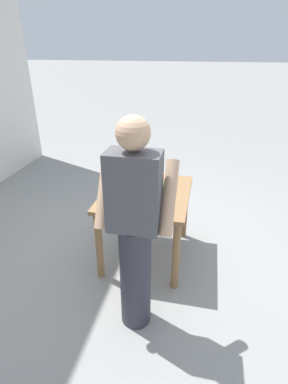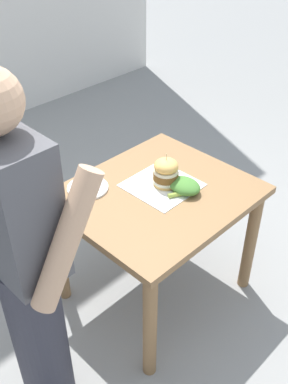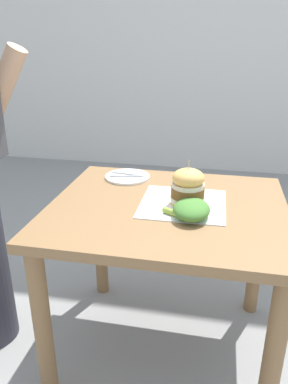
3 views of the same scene
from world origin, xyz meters
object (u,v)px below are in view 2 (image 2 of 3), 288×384
(sandwich, at_px, (166,172))
(pickle_spear, at_px, (176,195))
(side_plate_with_forks, at_px, (88,188))
(patio_table, at_px, (157,211))
(diner_across_table, at_px, (25,266))
(side_salad, at_px, (185,186))

(sandwich, relative_size, pickle_spear, 2.21)
(pickle_spear, height_order, side_plate_with_forks, pickle_spear)
(patio_table, distance_m, diner_across_table, 0.90)
(side_plate_with_forks, bearing_deg, diner_across_table, 121.71)
(sandwich, height_order, pickle_spear, sandwich)
(side_salad, bearing_deg, diner_across_table, 89.86)
(pickle_spear, relative_size, side_plate_with_forks, 0.39)
(diner_across_table, bearing_deg, sandwich, -83.35)
(diner_across_table, bearing_deg, side_plate_with_forks, -58.29)
(patio_table, height_order, sandwich, sandwich)
(pickle_spear, xyz_separation_m, side_plate_with_forks, (0.38, 0.27, -0.01))
(pickle_spear, relative_size, side_salad, 0.48)
(patio_table, bearing_deg, diner_across_table, 96.36)
(patio_table, bearing_deg, sandwich, -80.22)
(side_plate_with_forks, bearing_deg, patio_table, -139.55)
(pickle_spear, distance_m, diner_across_table, 0.89)
(sandwich, xyz_separation_m, side_salad, (-0.11, -0.03, -0.05))
(sandwich, bearing_deg, patio_table, 99.78)
(side_plate_with_forks, relative_size, diner_across_table, 0.13)
(side_plate_with_forks, xyz_separation_m, side_salad, (-0.38, -0.35, 0.03))
(pickle_spear, xyz_separation_m, side_salad, (0.00, -0.07, 0.02))
(side_plate_with_forks, xyz_separation_m, diner_across_table, (-0.38, 0.61, 0.13))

